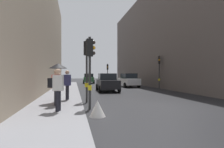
{
  "coord_description": "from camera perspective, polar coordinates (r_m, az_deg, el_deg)",
  "views": [
    {
      "loc": [
        -5.16,
        -8.91,
        1.72
      ],
      "look_at": [
        -1.46,
        8.71,
        1.7
      ],
      "focal_mm": 29.18,
      "sensor_mm": 36.0,
      "label": 1
    }
  ],
  "objects": [
    {
      "name": "traffic_light_near_left",
      "position": [
        8.86,
        -6.84,
        4.57
      ],
      "size": [
        0.43,
        0.25,
        3.5
      ],
      "color": "#2D2D2D",
      "rests_on": "ground"
    },
    {
      "name": "traffic_light_mid_street",
      "position": [
        21.5,
        14.55,
        2.49
      ],
      "size": [
        0.34,
        0.45,
        3.82
      ],
      "color": "#2D2D2D",
      "rests_on": "ground"
    },
    {
      "name": "traffic_light_far_median",
      "position": [
        29.02,
        -1.39,
        1.18
      ],
      "size": [
        0.24,
        0.43,
        3.32
      ],
      "color": "#2D2D2D",
      "rests_on": "ground"
    },
    {
      "name": "pedestrian_with_black_backpack",
      "position": [
        7.97,
        -16.83,
        -3.95
      ],
      "size": [
        0.65,
        0.41,
        1.77
      ],
      "color": "black",
      "rests_on": "sidewalk_kerb"
    },
    {
      "name": "traffic_light_near_right",
      "position": [
        10.97,
        -7.82,
        4.64
      ],
      "size": [
        0.45,
        0.34,
        3.76
      ],
      "color": "#2D2D2D",
      "rests_on": "ground"
    },
    {
      "name": "car_green_estate",
      "position": [
        33.47,
        -7.29,
        -1.38
      ],
      "size": [
        2.25,
        4.32,
        1.76
      ],
      "color": "#2D6038",
      "rests_on": "ground"
    },
    {
      "name": "sidewalk_kerb",
      "position": [
        15.02,
        -15.33,
        -6.21
      ],
      "size": [
        2.71,
        40.0,
        0.16
      ],
      "primitive_type": "cube",
      "color": "gray",
      "rests_on": "ground"
    },
    {
      "name": "pedestrian_in_red_jacket",
      "position": [
        9.38,
        -17.0,
        -3.54
      ],
      "size": [
        0.45,
        0.36,
        1.77
      ],
      "color": "black",
      "rests_on": "sidewalk_kerb"
    },
    {
      "name": "car_dark_suv",
      "position": [
        18.15,
        -1.48,
        -2.6
      ],
      "size": [
        2.11,
        4.25,
        1.76
      ],
      "color": "black",
      "rests_on": "ground"
    },
    {
      "name": "building_facade_right",
      "position": [
        28.84,
        22.1,
        10.04
      ],
      "size": [
        12.0,
        34.89,
        13.44
      ],
      "primitive_type": "cube",
      "color": "#5B514C",
      "rests_on": "ground"
    },
    {
      "name": "warning_sign_triangle",
      "position": [
        7.45,
        -4.56,
        -10.73
      ],
      "size": [
        0.64,
        0.64,
        0.65
      ],
      "primitive_type": "cone",
      "color": "silver",
      "rests_on": "ground"
    },
    {
      "name": "pedestrian_with_umbrella",
      "position": [
        10.49,
        -16.7,
        0.72
      ],
      "size": [
        1.0,
        1.0,
        2.14
      ],
      "color": "black",
      "rests_on": "sidewalk_kerb"
    },
    {
      "name": "car_white_compact",
      "position": [
        23.88,
        5.09,
        -1.96
      ],
      "size": [
        2.27,
        4.32,
        1.76
      ],
      "color": "silver",
      "rests_on": "ground"
    },
    {
      "name": "ground_plane",
      "position": [
        10.43,
        18.21,
        -9.43
      ],
      "size": [
        120.0,
        120.0,
        0.0
      ],
      "primitive_type": "plane",
      "color": "black"
    },
    {
      "name": "pedestrian_with_grey_backpack",
      "position": [
        11.31,
        -14.06,
        -2.76
      ],
      "size": [
        0.64,
        0.39,
        1.77
      ],
      "color": "black",
      "rests_on": "sidewalk_kerb"
    }
  ]
}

